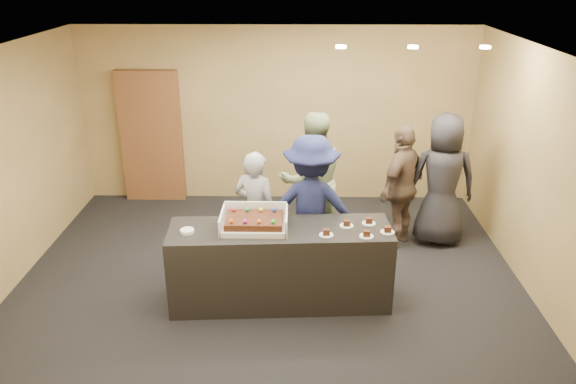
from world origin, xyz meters
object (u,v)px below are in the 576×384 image
(storage_cabinet, at_px, (151,137))
(person_navy_man, at_px, (311,208))
(plate_stack, at_px, (187,231))
(person_brown_extra, at_px, (402,186))
(sheet_cake, at_px, (254,220))
(cake_box, at_px, (255,223))
(person_sage_man, at_px, (312,180))
(serving_counter, at_px, (280,265))
(person_server_grey, at_px, (256,212))
(person_dark_suit, at_px, (442,180))

(storage_cabinet, xyz_separation_m, person_navy_man, (2.43, -2.31, -0.15))
(plate_stack, distance_m, person_brown_extra, 2.96)
(sheet_cake, bearing_deg, person_brown_extra, 37.93)
(cake_box, distance_m, person_sage_man, 1.52)
(serving_counter, distance_m, sheet_cake, 0.61)
(cake_box, xyz_separation_m, person_server_grey, (-0.04, 0.71, -0.19))
(person_server_grey, xyz_separation_m, person_navy_man, (0.66, -0.14, 0.12))
(person_server_grey, xyz_separation_m, person_brown_extra, (1.87, 0.69, 0.07))
(plate_stack, height_order, person_brown_extra, person_brown_extra)
(storage_cabinet, height_order, person_server_grey, storage_cabinet)
(person_navy_man, bearing_deg, plate_stack, 30.93)
(person_sage_man, height_order, person_navy_man, person_sage_man)
(sheet_cake, xyz_separation_m, person_navy_man, (0.62, 0.60, -0.12))
(person_sage_man, xyz_separation_m, person_brown_extra, (1.17, 0.02, -0.08))
(storage_cabinet, relative_size, person_sage_man, 1.13)
(sheet_cake, xyz_separation_m, person_server_grey, (-0.04, 0.74, -0.24))
(sheet_cake, bearing_deg, person_navy_man, 44.07)
(person_brown_extra, bearing_deg, serving_counter, -8.60)
(plate_stack, xyz_separation_m, person_brown_extra, (2.53, 1.54, -0.09))
(storage_cabinet, relative_size, cake_box, 2.91)
(storage_cabinet, distance_m, person_sage_man, 2.89)
(person_dark_suit, bearing_deg, sheet_cake, 34.84)
(cake_box, height_order, person_server_grey, person_server_grey)
(serving_counter, height_order, person_sage_man, person_sage_man)
(serving_counter, bearing_deg, person_brown_extra, 39.08)
(sheet_cake, distance_m, person_dark_suit, 2.79)
(person_navy_man, bearing_deg, person_brown_extra, -143.06)
(person_sage_man, height_order, person_brown_extra, person_sage_man)
(sheet_cake, distance_m, person_sage_man, 1.55)
(plate_stack, relative_size, person_server_grey, 0.10)
(cake_box, relative_size, person_dark_suit, 0.40)
(cake_box, height_order, plate_stack, cake_box)
(storage_cabinet, relative_size, person_brown_extra, 1.24)
(person_sage_man, relative_size, person_brown_extra, 1.10)
(person_server_grey, distance_m, person_navy_man, 0.68)
(person_sage_man, bearing_deg, person_server_grey, 31.85)
(person_dark_suit, bearing_deg, person_brown_extra, 9.20)
(storage_cabinet, distance_m, cake_box, 3.40)
(person_server_grey, xyz_separation_m, person_dark_suit, (2.40, 0.75, 0.13))
(storage_cabinet, xyz_separation_m, sheet_cake, (1.81, -2.91, -0.03))
(sheet_cake, relative_size, person_dark_suit, 0.34)
(person_navy_man, bearing_deg, serving_counter, 62.78)
(person_server_grey, bearing_deg, sheet_cake, 115.76)
(sheet_cake, relative_size, person_navy_man, 0.34)
(sheet_cake, relative_size, plate_stack, 4.15)
(person_dark_suit, bearing_deg, serving_counter, 38.12)
(cake_box, xyz_separation_m, person_sage_man, (0.65, 1.38, -0.04))
(plate_stack, xyz_separation_m, person_sage_man, (1.36, 1.51, -0.01))
(person_sage_man, distance_m, person_brown_extra, 1.18)
(cake_box, relative_size, plate_stack, 4.86)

